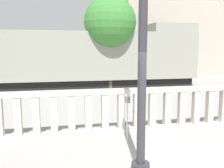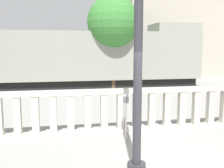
% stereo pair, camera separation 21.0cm
% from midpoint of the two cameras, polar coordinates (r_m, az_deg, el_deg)
% --- Properties ---
extents(balustrade, '(16.44, 0.24, 1.36)m').
position_cam_midpoint_polar(balustrade, '(7.84, 8.07, -5.89)').
color(balustrade, '#BCB5A8').
rests_on(balustrade, ground).
extents(lamppost, '(0.39, 0.39, 6.30)m').
position_cam_midpoint_polar(lamppost, '(4.97, 7.31, 13.43)').
color(lamppost, '#2D2D33').
rests_on(lamppost, ground).
extents(parking_meter, '(0.15, 0.15, 1.36)m').
position_cam_midpoint_polar(parking_meter, '(6.88, 4.08, -4.49)').
color(parking_meter, silver).
rests_on(parking_meter, ground).
extents(train_near, '(21.10, 2.81, 4.24)m').
position_cam_midpoint_polar(train_near, '(16.95, -14.78, 5.68)').
color(train_near, black).
rests_on(train_near, ground).
extents(train_far, '(23.95, 2.80, 4.44)m').
position_cam_midpoint_polar(train_far, '(30.98, -3.77, 7.11)').
color(train_far, black).
rests_on(train_far, ground).
extents(building_block, '(9.61, 9.08, 11.16)m').
position_cam_midpoint_polar(building_block, '(28.04, 12.31, 14.14)').
color(building_block, '#ADA393').
rests_on(building_block, ground).
extents(tree_left, '(3.30, 3.30, 5.88)m').
position_cam_midpoint_polar(tree_left, '(16.24, 0.65, 13.89)').
color(tree_left, brown).
rests_on(tree_left, ground).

